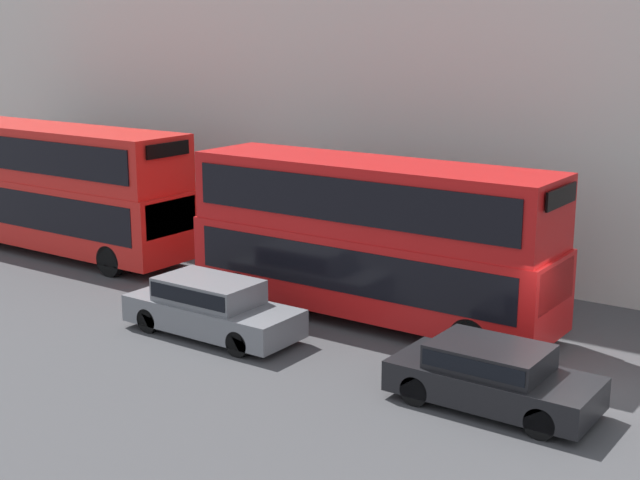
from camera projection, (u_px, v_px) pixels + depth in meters
ground_plane at (566, 389)px, 19.27m from camera, size 200.00×200.00×0.00m
bus_leading at (371, 233)px, 23.36m from camera, size 2.59×10.21×4.26m
bus_second_in_queue at (55, 184)px, 30.47m from camera, size 2.59×10.98×4.35m
car_dark_sedan at (492, 374)px, 18.21m from camera, size 1.85×4.23×1.34m
car_hatchback at (211, 306)px, 22.48m from camera, size 1.78×4.70×1.46m
pedestrian at (358, 261)px, 26.68m from camera, size 0.36×0.36×1.73m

